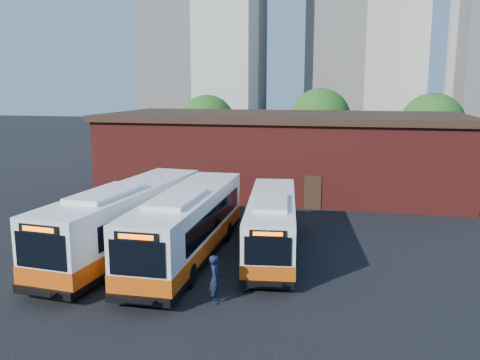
% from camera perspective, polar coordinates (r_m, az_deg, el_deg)
% --- Properties ---
extents(ground, '(220.00, 220.00, 0.00)m').
position_cam_1_polar(ground, '(23.65, -2.21, -10.84)').
color(ground, black).
extents(bus_west, '(3.93, 13.67, 3.68)m').
position_cam_1_polar(bus_west, '(26.88, -12.72, -4.70)').
color(bus_west, white).
rests_on(bus_west, ground).
extents(bus_midwest, '(2.94, 13.18, 3.57)m').
position_cam_1_polar(bus_midwest, '(25.67, -5.90, -5.33)').
color(bus_midwest, white).
rests_on(bus_midwest, ground).
extents(bus_mideast, '(3.77, 11.56, 3.10)m').
position_cam_1_polar(bus_mideast, '(26.62, 3.58, -5.19)').
color(bus_mideast, white).
rests_on(bus_mideast, ground).
extents(transit_worker, '(0.62, 0.81, 1.99)m').
position_cam_1_polar(transit_worker, '(20.73, -2.81, -11.05)').
color(transit_worker, black).
rests_on(transit_worker, ground).
extents(depot_building, '(28.60, 12.60, 6.40)m').
position_cam_1_polar(depot_building, '(42.00, 4.84, 3.18)').
color(depot_building, maroon).
rests_on(depot_building, ground).
extents(tree_west, '(6.00, 6.00, 7.65)m').
position_cam_1_polar(tree_west, '(55.68, -3.68, 6.44)').
color(tree_west, '#382314').
rests_on(tree_west, ground).
extents(tree_mid, '(6.56, 6.56, 8.36)m').
position_cam_1_polar(tree_mid, '(55.50, 8.97, 6.77)').
color(tree_mid, '#382314').
rests_on(tree_mid, ground).
extents(tree_east, '(6.24, 6.24, 7.96)m').
position_cam_1_polar(tree_east, '(52.90, 20.76, 5.77)').
color(tree_east, '#382314').
rests_on(tree_east, ground).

